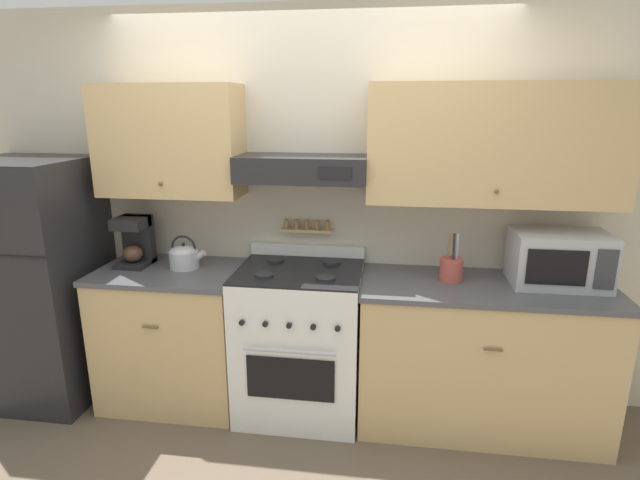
{
  "coord_description": "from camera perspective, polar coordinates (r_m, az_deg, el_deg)",
  "views": [
    {
      "loc": [
        0.54,
        -2.55,
        1.96
      ],
      "look_at": [
        0.14,
        0.27,
        1.18
      ],
      "focal_mm": 28.0,
      "sensor_mm": 36.0,
      "label": 1
    }
  ],
  "objects": [
    {
      "name": "wall_back",
      "position": [
        3.23,
        0.56,
        5.98
      ],
      "size": [
        5.2,
        0.46,
        2.55
      ],
      "color": "beige",
      "rests_on": "ground_plane"
    },
    {
      "name": "microwave",
      "position": [
        3.22,
        25.64,
        -1.94
      ],
      "size": [
        0.53,
        0.35,
        0.32
      ],
      "color": "#ADAFB5",
      "rests_on": "counter_right"
    },
    {
      "name": "tea_kettle",
      "position": [
        3.34,
        -15.23,
        -1.77
      ],
      "size": [
        0.24,
        0.19,
        0.22
      ],
      "color": "#B7B7BC",
      "rests_on": "counter_left"
    },
    {
      "name": "utensil_crock",
      "position": [
        3.1,
        14.76,
        -3.2
      ],
      "size": [
        0.14,
        0.14,
        0.29
      ],
      "color": "#B24C42",
      "rests_on": "counter_right"
    },
    {
      "name": "stove_range",
      "position": [
        3.27,
        -2.3,
        -11.42
      ],
      "size": [
        0.77,
        0.67,
        1.04
      ],
      "color": "white",
      "rests_on": "ground_plane"
    },
    {
      "name": "refrigerator",
      "position": [
        3.82,
        -29.55,
        -4.17
      ],
      "size": [
        0.73,
        0.74,
        1.62
      ],
      "color": "#232326",
      "rests_on": "ground_plane"
    },
    {
      "name": "counter_right",
      "position": [
        3.3,
        17.84,
        -12.39
      ],
      "size": [
        1.47,
        0.65,
        0.93
      ],
      "color": "tan",
      "rests_on": "ground_plane"
    },
    {
      "name": "coffee_maker",
      "position": [
        3.49,
        -20.35,
        -0.05
      ],
      "size": [
        0.2,
        0.23,
        0.32
      ],
      "color": "black",
      "rests_on": "counter_left"
    },
    {
      "name": "counter_left",
      "position": [
        3.53,
        -16.19,
        -10.33
      ],
      "size": [
        0.93,
        0.65,
        0.93
      ],
      "color": "tan",
      "rests_on": "ground_plane"
    },
    {
      "name": "ground_plane",
      "position": [
        3.26,
        -3.27,
        -21.58
      ],
      "size": [
        16.0,
        16.0,
        0.0
      ],
      "primitive_type": "plane",
      "color": "brown"
    }
  ]
}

